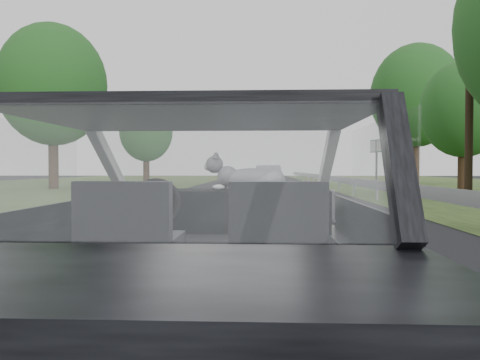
# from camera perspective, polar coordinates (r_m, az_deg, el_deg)

# --- Properties ---
(ground) EXTENTS (140.00, 140.00, 0.00)m
(ground) POSITION_cam_1_polar(r_m,az_deg,el_deg) (3.02, -3.81, -21.07)
(ground) COLOR black
(ground) RESTS_ON ground
(subject_car) EXTENTS (1.80, 4.00, 1.45)m
(subject_car) POSITION_cam_1_polar(r_m,az_deg,el_deg) (2.82, -3.84, -7.36)
(subject_car) COLOR black
(subject_car) RESTS_ON ground
(dashboard) EXTENTS (1.58, 0.45, 0.30)m
(dashboard) POSITION_cam_1_polar(r_m,az_deg,el_deg) (3.43, -2.67, -3.70)
(dashboard) COLOR black
(dashboard) RESTS_ON subject_car
(driver_seat) EXTENTS (0.50, 0.72, 0.42)m
(driver_seat) POSITION_cam_1_polar(r_m,az_deg,el_deg) (2.60, -13.40, -4.72)
(driver_seat) COLOR black
(driver_seat) RESTS_ON subject_car
(passenger_seat) EXTENTS (0.50, 0.72, 0.42)m
(passenger_seat) POSITION_cam_1_polar(r_m,az_deg,el_deg) (2.50, 4.58, -4.92)
(passenger_seat) COLOR black
(passenger_seat) RESTS_ON subject_car
(steering_wheel) EXTENTS (0.36, 0.36, 0.04)m
(steering_wheel) POSITION_cam_1_polar(r_m,az_deg,el_deg) (3.19, -10.33, -2.84)
(steering_wheel) COLOR black
(steering_wheel) RESTS_ON dashboard
(cat) EXTENTS (0.63, 0.25, 0.27)m
(cat) POSITION_cam_1_polar(r_m,az_deg,el_deg) (3.35, 1.51, 0.29)
(cat) COLOR #929298
(cat) RESTS_ON dashboard
(guardrail) EXTENTS (0.05, 90.00, 0.32)m
(guardrail) POSITION_cam_1_polar(r_m,az_deg,el_deg) (13.39, 19.91, -1.11)
(guardrail) COLOR #9E9FA5
(guardrail) RESTS_ON ground
(other_car) EXTENTS (1.92, 4.19, 1.34)m
(other_car) POSITION_cam_1_polar(r_m,az_deg,el_deg) (28.39, 3.49, 0.46)
(other_car) COLOR silver
(other_car) RESTS_ON ground
(highway_sign) EXTENTS (0.44, 0.98, 2.52)m
(highway_sign) POSITION_cam_1_polar(r_m,az_deg,el_deg) (23.14, 16.30, 1.64)
(highway_sign) COLOR #216B38
(highway_sign) RESTS_ON ground
(utility_pole) EXTENTS (0.29, 0.29, 7.90)m
(utility_pole) POSITION_cam_1_polar(r_m,az_deg,el_deg) (17.70, 26.20, 10.38)
(utility_pole) COLOR black
(utility_pole) RESTS_ON ground
(tree_2) EXTENTS (5.22, 5.22, 6.25)m
(tree_2) POSITION_cam_1_polar(r_m,az_deg,el_deg) (25.55, 25.58, 5.72)
(tree_2) COLOR #215321
(tree_2) RESTS_ON ground
(tree_3) EXTENTS (8.58, 8.58, 10.16)m
(tree_3) POSITION_cam_1_polar(r_m,az_deg,el_deg) (37.66, 20.66, 7.33)
(tree_3) COLOR #215321
(tree_3) RESTS_ON ground
(tree_5) EXTENTS (7.23, 7.23, 8.96)m
(tree_5) POSITION_cam_1_polar(r_m,az_deg,el_deg) (28.42, -21.84, 8.05)
(tree_5) COLOR #215321
(tree_5) RESTS_ON ground
(tree_6) EXTENTS (4.51, 4.51, 6.18)m
(tree_6) POSITION_cam_1_polar(r_m,az_deg,el_deg) (36.95, -11.36, 4.42)
(tree_6) COLOR #215321
(tree_6) RESTS_ON ground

